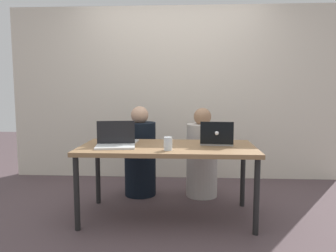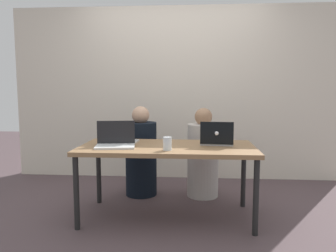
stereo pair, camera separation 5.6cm
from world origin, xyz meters
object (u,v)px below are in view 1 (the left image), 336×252
(laptop_back_left, at_px, (122,139))
(laptop_back_right, at_px, (217,139))
(laptop_front_left, at_px, (116,141))
(person_on_right, at_px, (202,157))
(person_on_left, at_px, (140,156))
(water_glass_center, at_px, (168,145))

(laptop_back_left, xyz_separation_m, laptop_back_right, (0.93, -0.04, 0.01))
(laptop_front_left, xyz_separation_m, laptop_back_right, (0.95, 0.17, -0.00))
(person_on_right, bearing_deg, laptop_front_left, 57.25)
(person_on_left, distance_m, laptop_back_left, 0.61)
(laptop_back_left, height_order, laptop_back_right, laptop_back_right)
(person_on_left, xyz_separation_m, water_glass_center, (0.38, -0.89, 0.29))
(person_on_left, xyz_separation_m, laptop_front_left, (-0.12, -0.74, 0.29))
(person_on_left, height_order, laptop_front_left, person_on_left)
(laptop_back_right, bearing_deg, person_on_right, -74.16)
(laptop_back_left, height_order, water_glass_center, laptop_back_left)
(person_on_right, height_order, laptop_back_left, person_on_right)
(person_on_left, height_order, laptop_back_right, person_on_left)
(laptop_front_left, xyz_separation_m, water_glass_center, (0.50, -0.14, 0.00))
(laptop_front_left, height_order, laptop_back_left, laptop_front_left)
(person_on_right, relative_size, laptop_back_right, 3.10)
(water_glass_center, bearing_deg, person_on_right, 68.91)
(person_on_right, distance_m, water_glass_center, 1.00)
(laptop_back_left, distance_m, water_glass_center, 0.60)
(person_on_right, bearing_deg, laptop_back_right, 116.90)
(laptop_front_left, distance_m, laptop_back_left, 0.22)
(water_glass_center, bearing_deg, person_on_left, 113.02)
(laptop_front_left, distance_m, laptop_back_right, 0.97)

